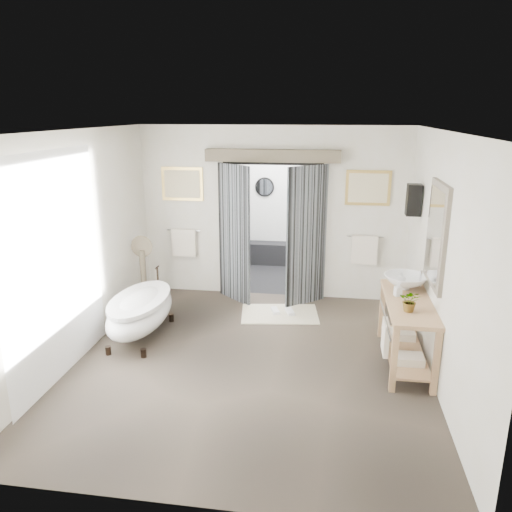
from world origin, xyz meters
The scene contains 13 objects.
ground_plane centered at (0.00, 0.00, 0.00)m, with size 5.00×5.00×0.00m, color brown.
room_shell centered at (-0.04, -0.12, 1.86)m, with size 4.52×5.02×2.91m.
shower_room centered at (0.00, 3.99, 0.91)m, with size 2.22×2.01×2.51m.
back_wall_dressing centered at (0.00, 2.32, 1.56)m, with size 3.82×0.68×2.52m.
clawfoot_tub centered at (-1.64, 0.50, 0.40)m, with size 0.75×1.67×0.81m.
vanity centered at (1.95, 0.27, 0.51)m, with size 0.57×1.60×0.85m.
pedestal_mirror centered at (-2.01, 1.61, 0.52)m, with size 0.36×0.23×1.21m.
rug centered at (0.23, 1.61, 0.01)m, with size 1.20×0.80×0.01m, color beige.
slippers centered at (0.27, 1.65, 0.04)m, with size 0.41×0.27×0.05m.
basin centered at (1.98, 0.71, 0.95)m, with size 0.56×0.56×0.19m, color white.
plant centered at (1.93, -0.08, 0.98)m, with size 0.24×0.21×0.27m, color gray.
soap_bottle_a centered at (1.85, 0.43, 0.94)m, with size 0.08×0.08×0.18m, color gray.
soap_bottle_b centered at (1.95, 0.88, 0.94)m, with size 0.14×0.14×0.17m, color gray.
Camera 1 is at (0.95, -5.73, 3.12)m, focal length 35.00 mm.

